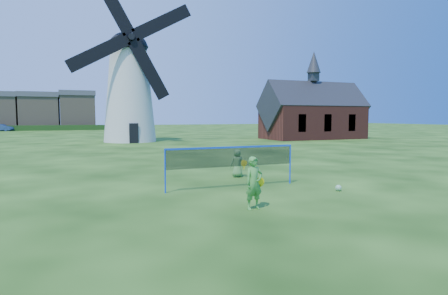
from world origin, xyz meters
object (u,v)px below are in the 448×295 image
(chapel, at_px, (313,114))
(badminton_net, at_px, (232,157))
(player_girl, at_px, (254,183))
(player_boy, at_px, (237,163))
(car_right, at_px, (2,128))
(windmill, at_px, (129,87))
(play_ball, at_px, (338,188))

(chapel, bearing_deg, badminton_net, -130.31)
(player_girl, distance_m, player_boy, 5.69)
(chapel, relative_size, car_right, 3.19)
(player_boy, bearing_deg, car_right, -62.49)
(chapel, xyz_separation_m, player_boy, (-19.86, -22.61, -2.29))
(windmill, bearing_deg, play_ball, -83.71)
(player_boy, relative_size, car_right, 0.32)
(windmill, bearing_deg, badminton_net, -90.12)
(windmill, height_order, badminton_net, windmill)
(player_girl, bearing_deg, badminton_net, 71.05)
(chapel, xyz_separation_m, play_ball, (-17.76, -26.76, -2.80))
(chapel, distance_m, badminton_net, 32.63)
(badminton_net, bearing_deg, player_boy, 61.45)
(windmill, distance_m, play_ball, 30.24)
(player_girl, distance_m, car_right, 70.66)
(badminton_net, relative_size, play_ball, 22.95)
(chapel, relative_size, player_boy, 9.97)
(player_girl, height_order, play_ball, player_girl)
(player_boy, height_order, play_ball, player_boy)
(chapel, bearing_deg, player_girl, -127.82)
(badminton_net, distance_m, player_girl, 3.23)
(windmill, bearing_deg, car_right, 115.27)
(play_ball, bearing_deg, chapel, 56.43)
(chapel, height_order, play_ball, chapel)
(player_boy, bearing_deg, player_girl, 81.65)
(play_ball, bearing_deg, windmill, 96.29)
(chapel, bearing_deg, play_ball, -123.57)
(badminton_net, xyz_separation_m, car_right, (-17.78, 65.40, -0.51))
(player_boy, relative_size, play_ball, 5.57)
(player_girl, bearing_deg, car_right, 96.76)
(badminton_net, bearing_deg, chapel, 49.69)
(badminton_net, relative_size, player_girl, 3.34)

